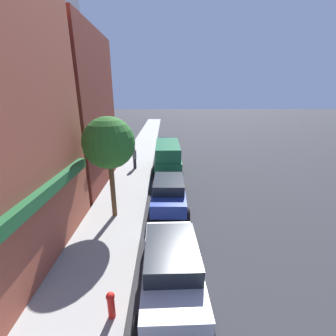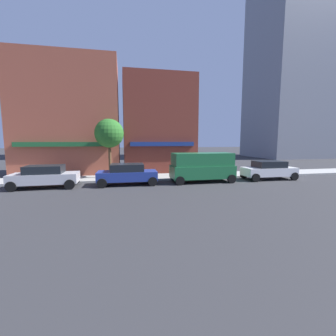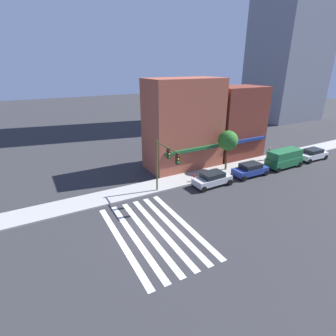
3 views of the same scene
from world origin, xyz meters
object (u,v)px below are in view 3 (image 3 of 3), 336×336
object	(u,v)px
traffic_signal	(165,160)
sedan_blue	(250,169)
pedestrian_grey_coat	(269,153)
fire_hydrant	(194,177)
street_tree	(228,141)
van_green	(284,158)
sedan_silver	(212,179)
sedan_white	(313,154)

from	to	relation	value
traffic_signal	sedan_blue	size ratio (longest dim) A/B	1.28
traffic_signal	pedestrian_grey_coat	bearing A→B (deg)	8.80
fire_hydrant	street_tree	bearing A→B (deg)	11.17
street_tree	van_green	bearing A→B (deg)	-20.93
sedan_silver	pedestrian_grey_coat	world-z (taller)	pedestrian_grey_coat
pedestrian_grey_coat	street_tree	xyz separation A→B (m)	(-7.65, 0.07, 2.84)
van_green	sedan_blue	bearing A→B (deg)	179.44
sedan_silver	pedestrian_grey_coat	size ratio (longest dim) A/B	2.51
fire_hydrant	sedan_white	bearing A→B (deg)	-5.13
traffic_signal	sedan_blue	distance (m)	12.15
van_green	fire_hydrant	xyz separation A→B (m)	(-12.89, 1.70, -0.67)
fire_hydrant	street_tree	xyz separation A→B (m)	(5.57, 1.10, 3.30)
sedan_white	pedestrian_grey_coat	size ratio (longest dim) A/B	2.51
sedan_silver	sedan_white	bearing A→B (deg)	-1.57
sedan_blue	sedan_white	xyz separation A→B (m)	(11.96, 0.00, 0.00)
street_tree	pedestrian_grey_coat	bearing A→B (deg)	-0.54
traffic_signal	van_green	xyz separation A→B (m)	(17.63, 0.05, -2.84)
sedan_blue	fire_hydrant	distance (m)	7.17
pedestrian_grey_coat	van_green	bearing A→B (deg)	38.96
fire_hydrant	traffic_signal	bearing A→B (deg)	-159.71
sedan_blue	pedestrian_grey_coat	world-z (taller)	pedestrian_grey_coat
fire_hydrant	pedestrian_grey_coat	bearing A→B (deg)	4.45
sedan_blue	street_tree	xyz separation A→B (m)	(-1.39, 2.80, 3.07)
van_green	sedan_silver	bearing A→B (deg)	179.44
sedan_blue	sedan_white	distance (m)	11.96
sedan_silver	sedan_white	world-z (taller)	same
van_green	sedan_white	size ratio (longest dim) A/B	1.13
sedan_blue	van_green	distance (m)	5.95
sedan_white	fire_hydrant	xyz separation A→B (m)	(-18.92, 1.70, -0.23)
sedan_blue	fire_hydrant	size ratio (longest dim) A/B	5.28
traffic_signal	van_green	world-z (taller)	traffic_signal
sedan_blue	van_green	size ratio (longest dim) A/B	0.89
pedestrian_grey_coat	street_tree	distance (m)	8.16
traffic_signal	sedan_white	world-z (taller)	traffic_signal
fire_hydrant	sedan_blue	bearing A→B (deg)	-13.73
sedan_white	pedestrian_grey_coat	world-z (taller)	pedestrian_grey_coat
sedan_silver	sedan_white	distance (m)	17.67
fire_hydrant	sedan_silver	bearing A→B (deg)	-53.64
sedan_white	street_tree	xyz separation A→B (m)	(-13.35, 2.80, 3.07)
van_green	street_tree	world-z (taller)	street_tree
sedan_white	sedan_blue	bearing A→B (deg)	-178.87
sedan_white	van_green	bearing A→B (deg)	-178.87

